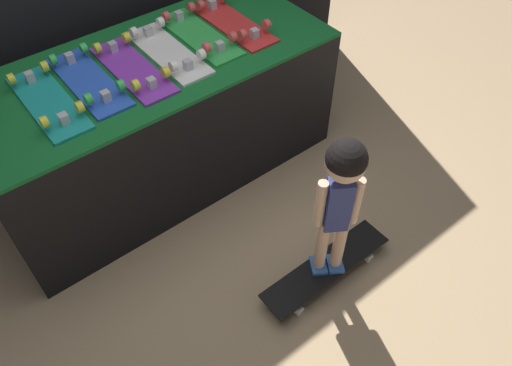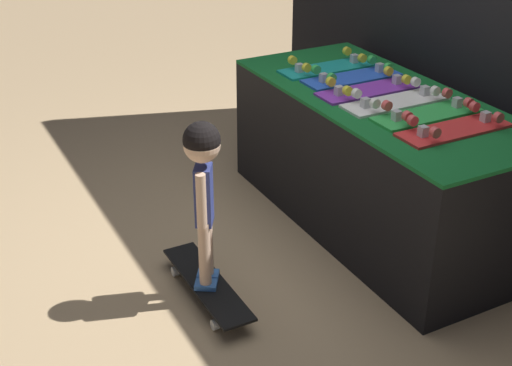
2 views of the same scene
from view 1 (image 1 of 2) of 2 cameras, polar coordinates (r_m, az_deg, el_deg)
ground_plane at (r=2.92m, az=-4.52°, el=-4.02°), size 16.00×16.00×0.00m
display_rack at (r=2.97m, az=-10.92°, el=7.17°), size 1.96×0.86×0.80m
skateboard_teal_on_rack at (r=2.57m, az=-22.72°, el=8.69°), size 0.20×0.61×0.09m
skateboard_blue_on_rack at (r=2.64m, az=-18.63°, el=11.10°), size 0.20×0.61×0.09m
skateboard_purple_on_rack at (r=2.66m, az=-13.96°, el=12.67°), size 0.20×0.61×0.09m
skateboard_white_on_rack at (r=2.76m, az=-10.06°, el=14.66°), size 0.20×0.61×0.09m
skateboard_green_on_rack at (r=2.87m, az=-6.53°, el=16.55°), size 0.20×0.61×0.09m
skateboard_red_on_rack at (r=2.97m, az=-2.67°, el=17.90°), size 0.20×0.61×0.09m
skateboard_on_floor at (r=2.66m, az=8.00°, el=-9.58°), size 0.76×0.18×0.09m
child at (r=2.16m, az=9.71°, el=-0.54°), size 0.20×0.18×0.87m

